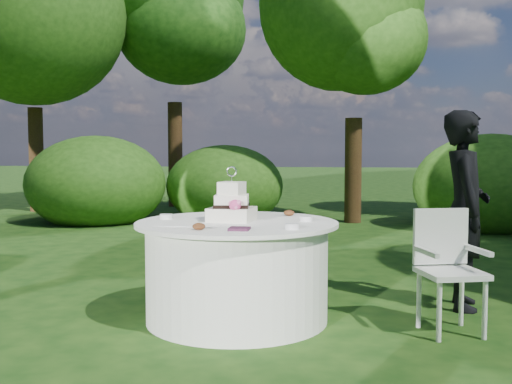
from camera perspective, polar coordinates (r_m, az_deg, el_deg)
ground at (r=4.77m, az=-1.82°, el=-12.04°), size 80.00×80.00×0.00m
napkins at (r=4.13m, az=-1.60°, el=-3.52°), size 0.14×0.14×0.02m
feather_plume at (r=4.30m, az=-6.85°, el=-3.29°), size 0.48×0.07×0.01m
guest at (r=5.27m, az=19.25°, el=-1.61°), size 0.44×0.63×1.65m
table at (r=4.68m, az=-1.83°, el=-7.47°), size 1.56×1.56×0.77m
cake at (r=4.65m, az=-2.31°, el=-1.37°), size 0.36×0.37×0.43m
chair at (r=4.60m, az=17.72°, el=-6.23°), size 0.52×0.52×0.89m
votives at (r=4.67m, az=-1.39°, el=-2.50°), size 1.21×0.93×0.04m
petal_cups at (r=4.57m, az=-0.74°, el=-2.59°), size 0.63×1.06×0.05m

